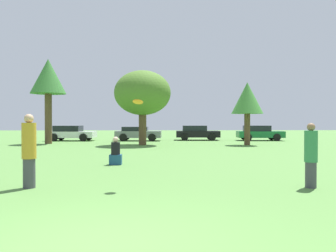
{
  "coord_description": "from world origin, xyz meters",
  "views": [
    {
      "loc": [
        0.74,
        -4.53,
        1.7
      ],
      "look_at": [
        1.07,
        5.86,
        1.56
      ],
      "focal_mm": 36.37,
      "sensor_mm": 36.0,
      "label": 1
    }
  ],
  "objects_px": {
    "tree_0": "(48,79)",
    "parked_car_black": "(197,133)",
    "frisbee": "(138,102)",
    "parked_car_white": "(71,133)",
    "person_catcher": "(311,155)",
    "tree_2": "(247,99)",
    "person_thrower": "(29,151)",
    "parked_car_grey": "(138,133)",
    "tree_1": "(143,93)",
    "bystander_sitting": "(116,153)",
    "parked_car_green": "(259,133)"
  },
  "relations": [
    {
      "from": "bystander_sitting",
      "to": "person_thrower",
      "type": "bearing_deg",
      "value": -109.43
    },
    {
      "from": "person_thrower",
      "to": "parked_car_grey",
      "type": "distance_m",
      "value": 21.11
    },
    {
      "from": "parked_car_grey",
      "to": "parked_car_black",
      "type": "height_order",
      "value": "parked_car_black"
    },
    {
      "from": "bystander_sitting",
      "to": "tree_1",
      "type": "relative_size",
      "value": 0.21
    },
    {
      "from": "bystander_sitting",
      "to": "parked_car_green",
      "type": "relative_size",
      "value": 0.27
    },
    {
      "from": "person_catcher",
      "to": "tree_1",
      "type": "xyz_separation_m",
      "value": [
        -4.97,
        15.89,
        2.87
      ]
    },
    {
      "from": "frisbee",
      "to": "tree_1",
      "type": "relative_size",
      "value": 0.05
    },
    {
      "from": "person_thrower",
      "to": "frisbee",
      "type": "bearing_deg",
      "value": 1.52
    },
    {
      "from": "bystander_sitting",
      "to": "parked_car_white",
      "type": "relative_size",
      "value": 0.26
    },
    {
      "from": "person_thrower",
      "to": "parked_car_white",
      "type": "relative_size",
      "value": 0.45
    },
    {
      "from": "tree_0",
      "to": "bystander_sitting",
      "type": "bearing_deg",
      "value": -62.38
    },
    {
      "from": "person_catcher",
      "to": "tree_2",
      "type": "height_order",
      "value": "tree_2"
    },
    {
      "from": "bystander_sitting",
      "to": "parked_car_white",
      "type": "distance_m",
      "value": 17.68
    },
    {
      "from": "person_catcher",
      "to": "tree_2",
      "type": "bearing_deg",
      "value": -97.53
    },
    {
      "from": "tree_0",
      "to": "tree_2",
      "type": "xyz_separation_m",
      "value": [
        14.66,
        -1.95,
        -1.64
      ]
    },
    {
      "from": "parked_car_white",
      "to": "parked_car_black",
      "type": "height_order",
      "value": "parked_car_white"
    },
    {
      "from": "parked_car_grey",
      "to": "parked_car_green",
      "type": "distance_m",
      "value": 10.74
    },
    {
      "from": "person_thrower",
      "to": "frisbee",
      "type": "distance_m",
      "value": 3.04
    },
    {
      "from": "bystander_sitting",
      "to": "tree_0",
      "type": "bearing_deg",
      "value": 117.62
    },
    {
      "from": "tree_1",
      "to": "tree_2",
      "type": "height_order",
      "value": "tree_1"
    },
    {
      "from": "person_thrower",
      "to": "tree_1",
      "type": "bearing_deg",
      "value": 83.59
    },
    {
      "from": "tree_0",
      "to": "parked_car_black",
      "type": "relative_size",
      "value": 1.62
    },
    {
      "from": "bystander_sitting",
      "to": "tree_0",
      "type": "relative_size",
      "value": 0.17
    },
    {
      "from": "tree_1",
      "to": "parked_car_green",
      "type": "xyz_separation_m",
      "value": [
        10.1,
        5.41,
        -3.02
      ]
    },
    {
      "from": "parked_car_grey",
      "to": "tree_2",
      "type": "bearing_deg",
      "value": -32.31
    },
    {
      "from": "tree_2",
      "to": "frisbee",
      "type": "bearing_deg",
      "value": -114.33
    },
    {
      "from": "tree_1",
      "to": "parked_car_black",
      "type": "distance_m",
      "value": 8.31
    },
    {
      "from": "parked_car_grey",
      "to": "tree_0",
      "type": "bearing_deg",
      "value": -146.91
    },
    {
      "from": "bystander_sitting",
      "to": "tree_2",
      "type": "relative_size",
      "value": 0.24
    },
    {
      "from": "person_catcher",
      "to": "tree_0",
      "type": "distance_m",
      "value": 21.66
    },
    {
      "from": "frisbee",
      "to": "parked_car_green",
      "type": "bearing_deg",
      "value": 65.66
    },
    {
      "from": "parked_car_white",
      "to": "parked_car_grey",
      "type": "bearing_deg",
      "value": 0.72
    },
    {
      "from": "frisbee",
      "to": "parked_car_white",
      "type": "relative_size",
      "value": 0.07
    },
    {
      "from": "tree_2",
      "to": "parked_car_grey",
      "type": "distance_m",
      "value": 10.29
    },
    {
      "from": "tree_1",
      "to": "frisbee",
      "type": "bearing_deg",
      "value": -87.98
    },
    {
      "from": "person_thrower",
      "to": "parked_car_grey",
      "type": "relative_size",
      "value": 0.47
    },
    {
      "from": "person_thrower",
      "to": "tree_0",
      "type": "bearing_deg",
      "value": 107.71
    },
    {
      "from": "tree_0",
      "to": "person_catcher",
      "type": "bearing_deg",
      "value": -55.13
    },
    {
      "from": "person_thrower",
      "to": "tree_1",
      "type": "xyz_separation_m",
      "value": [
        2.22,
        15.69,
        2.75
      ]
    },
    {
      "from": "person_thrower",
      "to": "parked_car_grey",
      "type": "xyz_separation_m",
      "value": [
        1.57,
        21.04,
        -0.29
      ]
    },
    {
      "from": "tree_0",
      "to": "tree_2",
      "type": "bearing_deg",
      "value": -7.57
    },
    {
      "from": "tree_2",
      "to": "parked_car_white",
      "type": "height_order",
      "value": "tree_2"
    },
    {
      "from": "tree_0",
      "to": "parked_car_white",
      "type": "relative_size",
      "value": 1.55
    },
    {
      "from": "tree_1",
      "to": "parked_car_black",
      "type": "height_order",
      "value": "tree_1"
    },
    {
      "from": "frisbee",
      "to": "parked_car_grey",
      "type": "xyz_separation_m",
      "value": [
        -1.19,
        21.05,
        -1.54
      ]
    },
    {
      "from": "parked_car_green",
      "to": "parked_car_grey",
      "type": "bearing_deg",
      "value": -176.76
    },
    {
      "from": "person_thrower",
      "to": "person_catcher",
      "type": "bearing_deg",
      "value": -0.0
    },
    {
      "from": "person_catcher",
      "to": "tree_0",
      "type": "relative_size",
      "value": 0.26
    },
    {
      "from": "person_catcher",
      "to": "tree_2",
      "type": "relative_size",
      "value": 0.37
    },
    {
      "from": "frisbee",
      "to": "bystander_sitting",
      "type": "bearing_deg",
      "value": 103.79
    }
  ]
}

